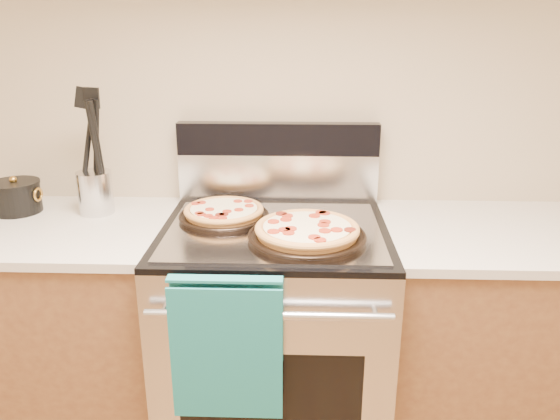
{
  "coord_description": "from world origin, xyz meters",
  "views": [
    {
      "loc": [
        0.08,
        -0.07,
        1.58
      ],
      "look_at": [
        0.02,
        1.55,
        1.02
      ],
      "focal_mm": 35.0,
      "sensor_mm": 36.0,
      "label": 1
    }
  ],
  "objects_px": {
    "pepperoni_pizza_front": "(307,232)",
    "saucepan": "(16,198)",
    "pepperoni_pizza_back": "(224,213)",
    "utensil_crock": "(96,192)",
    "range_body": "(275,348)"
  },
  "relations": [
    {
      "from": "pepperoni_pizza_front",
      "to": "utensil_crock",
      "type": "height_order",
      "value": "utensil_crock"
    },
    {
      "from": "utensil_crock",
      "to": "saucepan",
      "type": "height_order",
      "value": "utensil_crock"
    },
    {
      "from": "saucepan",
      "to": "pepperoni_pizza_back",
      "type": "bearing_deg",
      "value": -6.36
    },
    {
      "from": "pepperoni_pizza_front",
      "to": "saucepan",
      "type": "xyz_separation_m",
      "value": [
        -1.07,
        0.27,
        0.01
      ]
    },
    {
      "from": "pepperoni_pizza_back",
      "to": "saucepan",
      "type": "xyz_separation_m",
      "value": [
        -0.78,
        0.09,
        0.02
      ]
    },
    {
      "from": "range_body",
      "to": "pepperoni_pizza_front",
      "type": "xyz_separation_m",
      "value": [
        0.11,
        -0.12,
        0.5
      ]
    },
    {
      "from": "pepperoni_pizza_back",
      "to": "utensil_crock",
      "type": "bearing_deg",
      "value": 169.8
    },
    {
      "from": "range_body",
      "to": "utensil_crock",
      "type": "xyz_separation_m",
      "value": [
        -0.66,
        0.16,
        0.54
      ]
    },
    {
      "from": "pepperoni_pizza_back",
      "to": "saucepan",
      "type": "distance_m",
      "value": 0.78
    },
    {
      "from": "pepperoni_pizza_back",
      "to": "saucepan",
      "type": "bearing_deg",
      "value": 173.64
    },
    {
      "from": "range_body",
      "to": "pepperoni_pizza_back",
      "type": "bearing_deg",
      "value": 158.75
    },
    {
      "from": "saucepan",
      "to": "utensil_crock",
      "type": "bearing_deg",
      "value": -0.05
    },
    {
      "from": "pepperoni_pizza_back",
      "to": "utensil_crock",
      "type": "relative_size",
      "value": 1.98
    },
    {
      "from": "pepperoni_pizza_front",
      "to": "saucepan",
      "type": "distance_m",
      "value": 1.1
    },
    {
      "from": "pepperoni_pizza_front",
      "to": "saucepan",
      "type": "relative_size",
      "value": 2.13
    }
  ]
}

